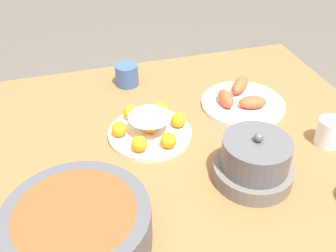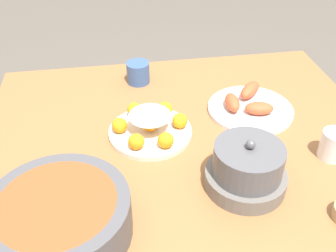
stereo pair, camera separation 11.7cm
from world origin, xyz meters
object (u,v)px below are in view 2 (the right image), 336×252
at_px(serving_bowl, 59,217).
at_px(warming_pot, 247,169).
at_px(dining_table, 185,163).
at_px(cup_far, 333,145).
at_px(cake_plate, 150,127).
at_px(seafood_platter, 249,106).
at_px(cup_near, 138,73).

relative_size(serving_bowl, warming_pot, 1.53).
height_order(dining_table, cup_far, cup_far).
distance_m(cake_plate, serving_bowl, 0.41).
height_order(seafood_platter, cup_far, cup_far).
bearing_deg(cup_far, cake_plate, -20.32).
xyz_separation_m(serving_bowl, cup_far, (-0.74, -0.15, -0.01)).
xyz_separation_m(cake_plate, seafood_platter, (-0.34, -0.08, -0.01)).
height_order(cup_near, warming_pot, warming_pot).
distance_m(dining_table, serving_bowl, 0.48).
bearing_deg(seafood_platter, warming_pot, 69.66).
distance_m(dining_table, seafood_platter, 0.29).
bearing_deg(cup_near, seafood_platter, 144.75).
bearing_deg(seafood_platter, cup_far, 120.62).
xyz_separation_m(cup_near, cup_far, (-0.50, 0.50, 0.00)).
height_order(seafood_platter, cup_near, cup_near).
relative_size(serving_bowl, cup_near, 3.87).
distance_m(dining_table, warming_pot, 0.29).
bearing_deg(cup_far, cup_near, -45.31).
bearing_deg(warming_pot, seafood_platter, -110.34).
bearing_deg(cup_near, cup_far, 134.69).
height_order(cup_far, warming_pot, warming_pot).
height_order(cake_plate, cup_near, same).
bearing_deg(dining_table, cup_far, 159.86).
height_order(dining_table, cup_near, cup_near).
bearing_deg(cup_far, serving_bowl, 11.61).
distance_m(cup_near, warming_pot, 0.62).
bearing_deg(seafood_platter, cup_near, -35.25).
xyz_separation_m(dining_table, serving_bowl, (0.35, 0.29, 0.15)).
bearing_deg(seafood_platter, dining_table, 26.34).
bearing_deg(cup_far, dining_table, -20.14).
bearing_deg(dining_table, serving_bowl, 40.31).
height_order(cup_near, cup_far, cup_far).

